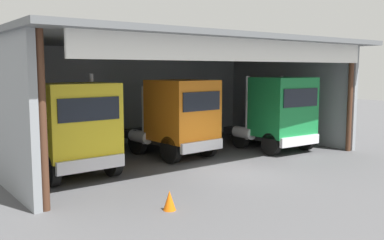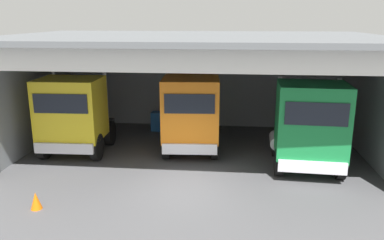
{
  "view_description": "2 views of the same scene",
  "coord_description": "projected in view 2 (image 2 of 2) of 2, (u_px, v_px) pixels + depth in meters",
  "views": [
    {
      "loc": [
        -10.93,
        -11.51,
        3.93
      ],
      "look_at": [
        0.0,
        3.02,
        1.75
      ],
      "focal_mm": 39.93,
      "sensor_mm": 36.0,
      "label": 1
    },
    {
      "loc": [
        1.56,
        -12.57,
        5.91
      ],
      "look_at": [
        0.0,
        3.02,
        1.75
      ],
      "focal_mm": 36.26,
      "sensor_mm": 36.0,
      "label": 2
    }
  ],
  "objects": [
    {
      "name": "truck_green_center_bay",
      "position": [
        309.0,
        126.0,
        15.03
      ],
      "size": [
        2.78,
        4.64,
        3.59
      ],
      "rotation": [
        0.0,
        0.0,
        3.09
      ],
      "color": "#197F3D",
      "rests_on": "ground"
    },
    {
      "name": "truck_orange_right_bay",
      "position": [
        191.0,
        113.0,
        17.06
      ],
      "size": [
        2.74,
        5.36,
        3.45
      ],
      "rotation": [
        0.0,
        0.0,
        3.2
      ],
      "color": "orange",
      "rests_on": "ground"
    },
    {
      "name": "ground_plane",
      "position": [
        184.0,
        189.0,
        13.76
      ],
      "size": [
        80.0,
        80.0,
        0.0
      ],
      "primitive_type": "plane",
      "color": "#4C4C4F",
      "rests_on": "ground"
    },
    {
      "name": "workshop_shed",
      "position": [
        196.0,
        68.0,
        17.68
      ],
      "size": [
        15.63,
        9.76,
        5.2
      ],
      "color": "gray",
      "rests_on": "ground"
    },
    {
      "name": "traffic_cone",
      "position": [
        36.0,
        201.0,
        12.29
      ],
      "size": [
        0.36,
        0.36,
        0.56
      ],
      "primitive_type": "cone",
      "color": "orange",
      "rests_on": "ground"
    },
    {
      "name": "oil_drum",
      "position": [
        160.0,
        120.0,
        21.24
      ],
      "size": [
        0.58,
        0.58,
        0.9
      ],
      "primitive_type": "cylinder",
      "color": "#B21E19",
      "rests_on": "ground"
    },
    {
      "name": "tool_cart",
      "position": [
        160.0,
        121.0,
        20.82
      ],
      "size": [
        0.9,
        0.6,
        1.0
      ],
      "primitive_type": "cube",
      "color": "#1E59A5",
      "rests_on": "ground"
    },
    {
      "name": "truck_yellow_center_right_bay",
      "position": [
        73.0,
        114.0,
        16.86
      ],
      "size": [
        2.83,
        4.37,
        3.75
      ],
      "rotation": [
        0.0,
        0.0,
        3.17
      ],
      "color": "yellow",
      "rests_on": "ground"
    }
  ]
}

